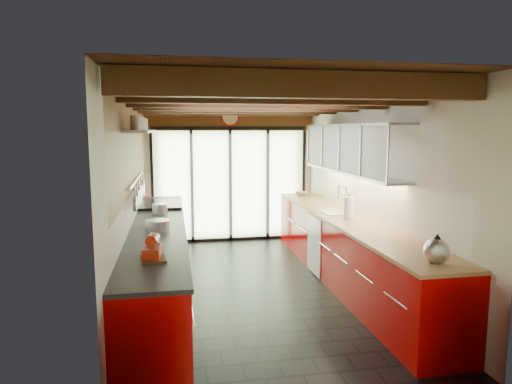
% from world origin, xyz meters
% --- Properties ---
extents(ground, '(5.50, 5.50, 0.00)m').
position_xyz_m(ground, '(0.00, 0.00, 0.00)').
color(ground, black).
rests_on(ground, ground).
extents(room_shell, '(5.50, 5.50, 5.50)m').
position_xyz_m(room_shell, '(0.00, 0.00, 1.65)').
color(room_shell, silver).
rests_on(room_shell, ground).
extents(ceiling_beams, '(3.14, 5.06, 4.90)m').
position_xyz_m(ceiling_beams, '(-0.00, 0.38, 2.46)').
color(ceiling_beams, '#593316').
rests_on(ceiling_beams, ground).
extents(glass_door, '(2.95, 0.10, 2.90)m').
position_xyz_m(glass_door, '(0.00, 2.69, 1.66)').
color(glass_door, '#C6EAAD').
rests_on(glass_door, ground).
extents(left_counter, '(0.68, 5.00, 0.92)m').
position_xyz_m(left_counter, '(-1.28, 0.00, 0.46)').
color(left_counter, '#B30303').
rests_on(left_counter, ground).
extents(range_stove, '(0.66, 0.90, 0.97)m').
position_xyz_m(range_stove, '(-1.28, 1.45, 0.47)').
color(range_stove, silver).
rests_on(range_stove, ground).
extents(right_counter, '(0.68, 5.00, 0.92)m').
position_xyz_m(right_counter, '(1.27, 0.00, 0.46)').
color(right_counter, '#B30303').
rests_on(right_counter, ground).
extents(sink_assembly, '(0.45, 0.52, 0.43)m').
position_xyz_m(sink_assembly, '(1.29, 0.40, 0.96)').
color(sink_assembly, silver).
rests_on(sink_assembly, right_counter).
extents(upper_cabinets_right, '(0.34, 3.00, 3.00)m').
position_xyz_m(upper_cabinets_right, '(1.43, 0.30, 1.85)').
color(upper_cabinets_right, silver).
rests_on(upper_cabinets_right, ground).
extents(left_wall_fixtures, '(0.28, 2.60, 0.96)m').
position_xyz_m(left_wall_fixtures, '(-1.47, 0.18, 1.85)').
color(left_wall_fixtures, silver).
rests_on(left_wall_fixtures, ground).
extents(stand_mixer, '(0.19, 0.29, 0.25)m').
position_xyz_m(stand_mixer, '(-1.27, -1.60, 1.02)').
color(stand_mixer, red).
rests_on(stand_mixer, left_counter).
extents(pot_large, '(0.26, 0.26, 0.14)m').
position_xyz_m(pot_large, '(-1.27, 0.80, 0.99)').
color(pot_large, silver).
rests_on(pot_large, left_counter).
extents(pot_small, '(0.35, 0.35, 0.11)m').
position_xyz_m(pot_small, '(-1.27, -0.29, 0.98)').
color(pot_small, silver).
rests_on(pot_small, left_counter).
extents(cutting_board, '(0.26, 0.33, 0.03)m').
position_xyz_m(cutting_board, '(-1.27, -1.65, 0.93)').
color(cutting_board, brown).
rests_on(cutting_board, left_counter).
extents(kettle, '(0.30, 0.33, 0.28)m').
position_xyz_m(kettle, '(1.27, -2.19, 1.04)').
color(kettle, silver).
rests_on(kettle, right_counter).
extents(paper_towel, '(0.16, 0.16, 0.35)m').
position_xyz_m(paper_towel, '(1.27, -0.08, 1.07)').
color(paper_towel, white).
rests_on(paper_towel, right_counter).
extents(soap_bottle, '(0.09, 0.09, 0.18)m').
position_xyz_m(soap_bottle, '(1.27, -0.08, 1.01)').
color(soap_bottle, silver).
rests_on(soap_bottle, right_counter).
extents(bowl, '(0.23, 0.23, 0.05)m').
position_xyz_m(bowl, '(1.27, 2.25, 0.95)').
color(bowl, silver).
rests_on(bowl, right_counter).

